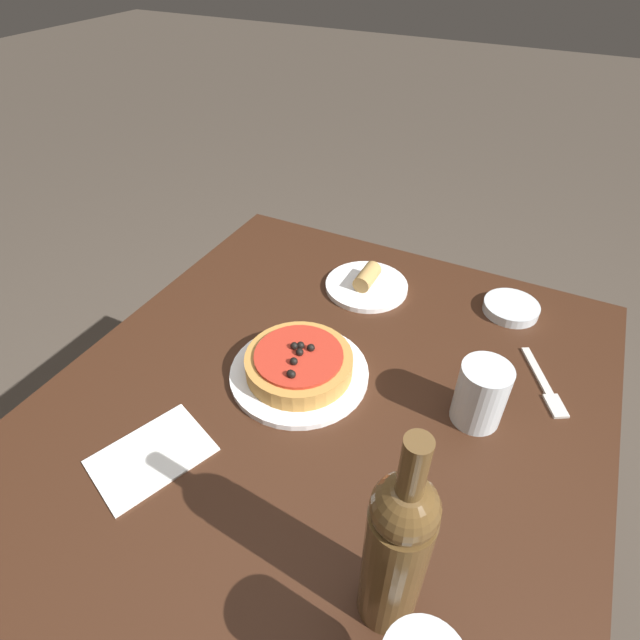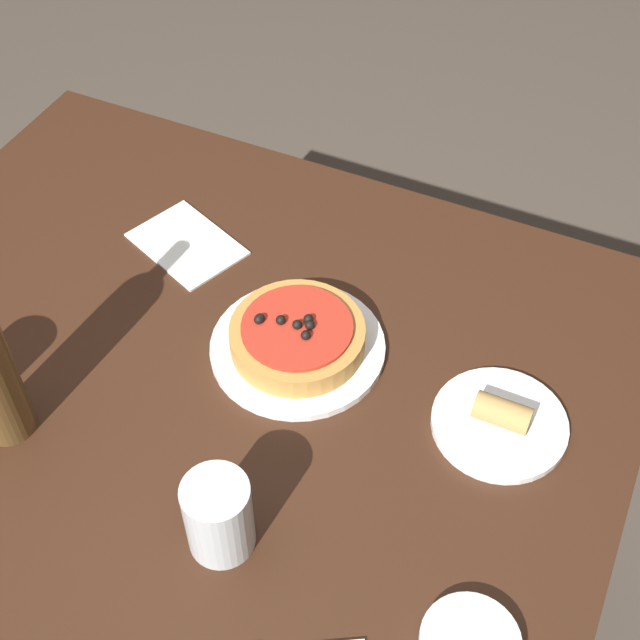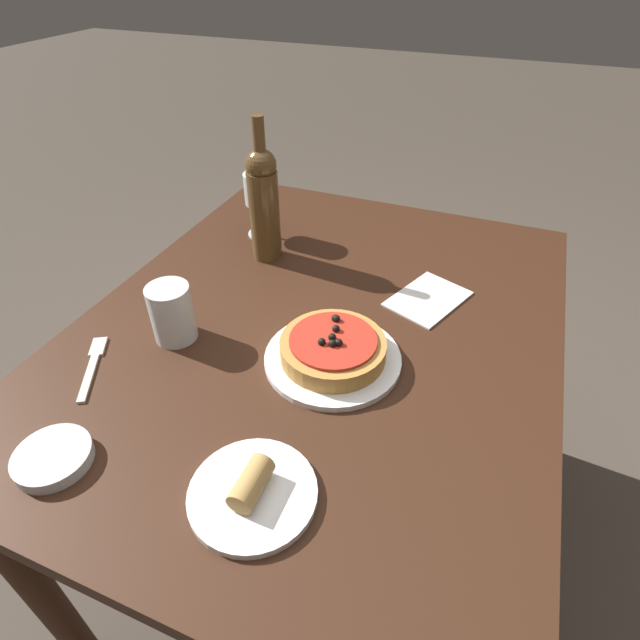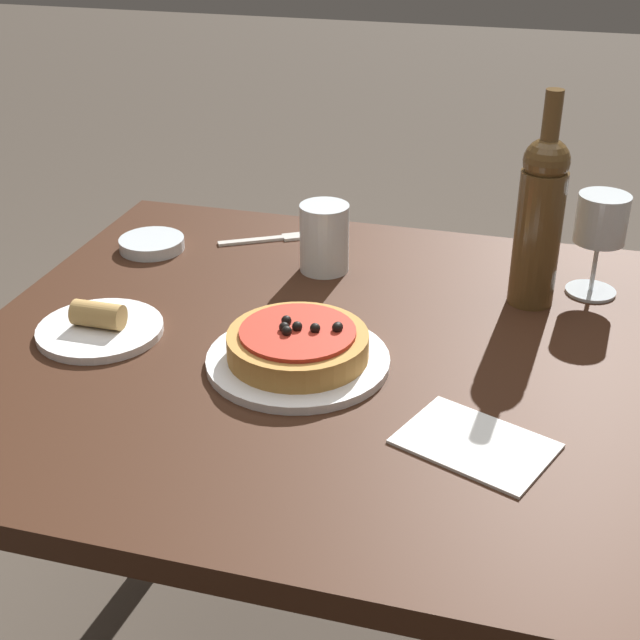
% 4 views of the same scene
% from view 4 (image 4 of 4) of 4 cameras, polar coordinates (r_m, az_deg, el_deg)
% --- Properties ---
extents(dining_table, '(1.16, 0.92, 0.76)m').
position_cam_4_polar(dining_table, '(1.29, 3.65, -5.81)').
color(dining_table, '#381E11').
rests_on(dining_table, ground_plane).
extents(dinner_plate, '(0.25, 0.25, 0.01)m').
position_cam_4_polar(dinner_plate, '(1.20, -1.42, -2.59)').
color(dinner_plate, white).
rests_on(dinner_plate, dining_table).
extents(pizza, '(0.19, 0.19, 0.05)m').
position_cam_4_polar(pizza, '(1.19, -1.42, -1.52)').
color(pizza, '#BC843D').
rests_on(pizza, dinner_plate).
extents(wine_glass, '(0.08, 0.08, 0.16)m').
position_cam_4_polar(wine_glass, '(1.42, 17.55, 5.90)').
color(wine_glass, silver).
rests_on(wine_glass, dining_table).
extents(wine_bottle, '(0.07, 0.07, 0.33)m').
position_cam_4_polar(wine_bottle, '(1.35, 13.88, 6.43)').
color(wine_bottle, brown).
rests_on(wine_bottle, dining_table).
extents(water_cup, '(0.08, 0.08, 0.11)m').
position_cam_4_polar(water_cup, '(1.45, 0.28, 5.28)').
color(water_cup, silver).
rests_on(water_cup, dining_table).
extents(side_bowl, '(0.11, 0.11, 0.02)m').
position_cam_4_polar(side_bowl, '(1.58, -10.71, 4.81)').
color(side_bowl, silver).
rests_on(side_bowl, dining_table).
extents(fork, '(0.15, 0.10, 0.00)m').
position_cam_4_polar(fork, '(1.59, -3.14, 5.21)').
color(fork, beige).
rests_on(fork, dining_table).
extents(side_plate, '(0.18, 0.18, 0.05)m').
position_cam_4_polar(side_plate, '(1.31, -13.92, -0.42)').
color(side_plate, white).
rests_on(side_plate, dining_table).
extents(paper_napkin, '(0.20, 0.17, 0.00)m').
position_cam_4_polar(paper_napkin, '(1.07, 9.91, -7.80)').
color(paper_napkin, white).
rests_on(paper_napkin, dining_table).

